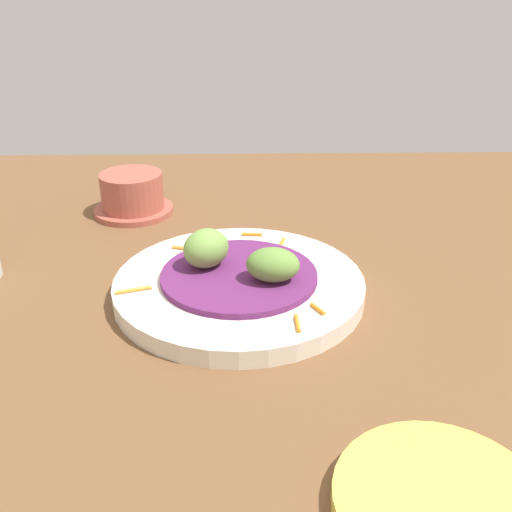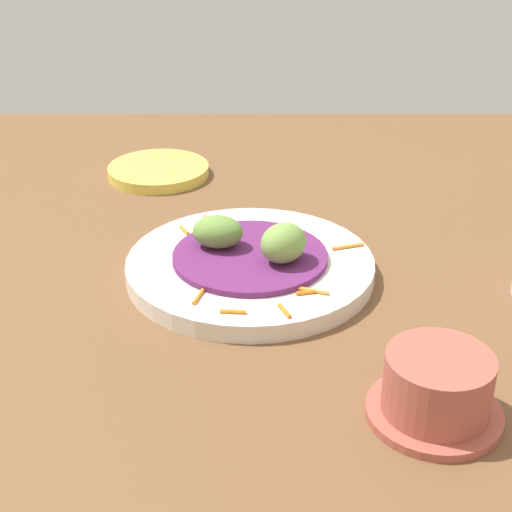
% 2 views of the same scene
% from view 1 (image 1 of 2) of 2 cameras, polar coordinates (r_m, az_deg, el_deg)
% --- Properties ---
extents(table_surface, '(1.10, 1.10, 0.02)m').
position_cam_1_polar(table_surface, '(0.62, 0.39, -5.65)').
color(table_surface, brown).
rests_on(table_surface, ground).
extents(main_plate, '(0.27, 0.27, 0.02)m').
position_cam_1_polar(main_plate, '(0.64, -1.62, -2.92)').
color(main_plate, silver).
rests_on(main_plate, table_surface).
extents(cabbage_bed, '(0.17, 0.17, 0.01)m').
position_cam_1_polar(cabbage_bed, '(0.63, -1.64, -1.87)').
color(cabbage_bed, '#60235B').
rests_on(cabbage_bed, main_plate).
extents(carrot_garnish, '(0.21, 0.23, 0.00)m').
position_cam_1_polar(carrot_garnish, '(0.66, -2.91, -0.73)').
color(carrot_garnish, orange).
rests_on(carrot_garnish, main_plate).
extents(guac_scoop_left, '(0.06, 0.05, 0.04)m').
position_cam_1_polar(guac_scoop_left, '(0.61, 1.62, -0.84)').
color(guac_scoop_left, olive).
rests_on(guac_scoop_left, cabbage_bed).
extents(guac_scoop_center, '(0.07, 0.07, 0.04)m').
position_cam_1_polar(guac_scoop_center, '(0.64, -4.80, 0.75)').
color(guac_scoop_center, '#759E47').
rests_on(guac_scoop_center, cabbage_bed).
extents(side_plate_small, '(0.14, 0.14, 0.01)m').
position_cam_1_polar(side_plate_small, '(0.43, 17.32, -21.82)').
color(side_plate_small, '#E0CC4C').
rests_on(side_plate_small, table_surface).
extents(terracotta_bowl, '(0.11, 0.11, 0.06)m').
position_cam_1_polar(terracotta_bowl, '(0.86, -11.76, 5.76)').
color(terracotta_bowl, '#A85142').
rests_on(terracotta_bowl, table_surface).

